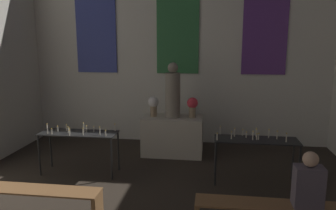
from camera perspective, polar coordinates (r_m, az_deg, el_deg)
name	(u,v)px	position (r m, az deg, el deg)	size (l,w,h in m)	color
wall_back	(178,31)	(8.23, 1.76, 12.71)	(7.62, 0.16, 5.52)	silver
altar	(173,135)	(7.51, 0.83, -5.33)	(1.35, 0.75, 0.87)	#BCB29E
statue	(173,92)	(7.29, 0.85, 2.20)	(0.33, 0.33, 1.22)	gray
flower_vase_left	(153,104)	(7.40, -2.54, 0.10)	(0.24, 0.24, 0.45)	#937A5B
flower_vase_right	(192,105)	(7.30, 4.27, -0.08)	(0.24, 0.24, 0.45)	#937A5B
candle_rack_left	(79,137)	(6.60, -15.29, -5.40)	(1.49, 0.51, 1.02)	black
candle_rack_right	(256,144)	(6.15, 15.03, -6.59)	(1.49, 0.51, 0.99)	black
pew_back_left	(19,195)	(5.42, -24.56, -14.05)	(2.45, 0.36, 0.46)	brown
person_seated	(309,183)	(4.64, 23.28, -12.34)	(0.36, 0.24, 0.74)	#564C56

